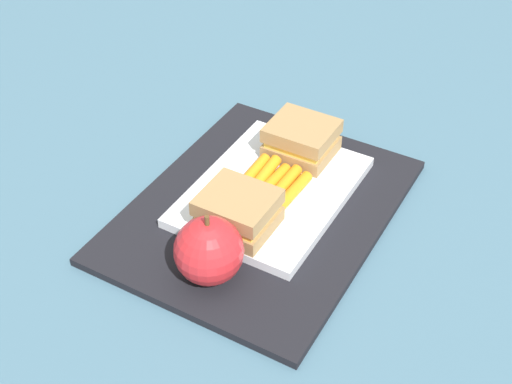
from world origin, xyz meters
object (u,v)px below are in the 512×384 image
(sandwich_half_left, at_px, (302,139))
(carrot_sticks_bundle, at_px, (272,183))
(food_tray, at_px, (271,191))
(apple, at_px, (209,251))
(sandwich_half_right, at_px, (238,211))

(sandwich_half_left, bearing_deg, carrot_sticks_bundle, 0.06)
(food_tray, height_order, sandwich_half_left, sandwich_half_left)
(food_tray, height_order, carrot_sticks_bundle, carrot_sticks_bundle)
(sandwich_half_left, xyz_separation_m, apple, (0.23, 0.01, 0.00))
(food_tray, distance_m, carrot_sticks_bundle, 0.01)
(food_tray, bearing_deg, sandwich_half_right, 0.00)
(sandwich_half_left, bearing_deg, sandwich_half_right, 0.00)
(food_tray, bearing_deg, carrot_sticks_bundle, 157.49)
(food_tray, relative_size, sandwich_half_right, 2.88)
(sandwich_half_right, bearing_deg, apple, 5.83)
(food_tray, height_order, sandwich_half_right, sandwich_half_right)
(sandwich_half_left, height_order, sandwich_half_right, same)
(sandwich_half_right, distance_m, apple, 0.07)
(food_tray, xyz_separation_m, carrot_sticks_bundle, (-0.00, 0.00, 0.01))
(food_tray, xyz_separation_m, sandwich_half_right, (0.08, 0.00, 0.03))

